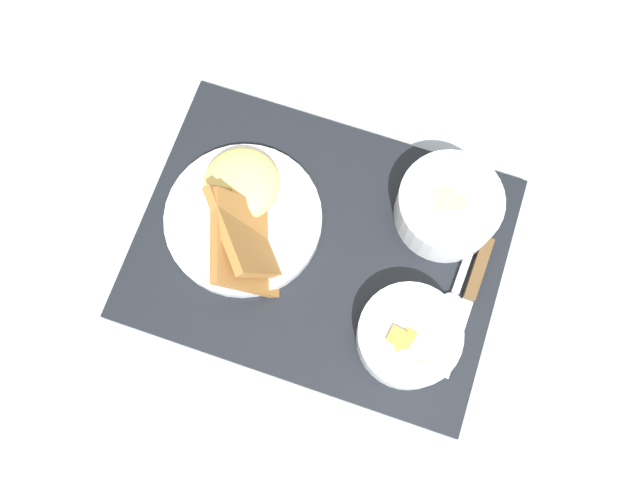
# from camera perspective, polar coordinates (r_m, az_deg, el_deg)

# --- Properties ---
(ground_plane) EXTENTS (4.00, 4.00, 0.00)m
(ground_plane) POSITION_cam_1_polar(r_m,az_deg,el_deg) (0.84, 0.00, -0.82)
(ground_plane) COLOR #99A3AD
(serving_tray) EXTENTS (0.46, 0.36, 0.01)m
(serving_tray) POSITION_cam_1_polar(r_m,az_deg,el_deg) (0.83, 0.00, -0.70)
(serving_tray) COLOR black
(serving_tray) RESTS_ON ground_plane
(bowl_salad) EXTENTS (0.12, 0.12, 0.05)m
(bowl_salad) POSITION_cam_1_polar(r_m,az_deg,el_deg) (0.78, 7.48, -8.01)
(bowl_salad) COLOR silver
(bowl_salad) RESTS_ON serving_tray
(bowl_soup) EXTENTS (0.12, 0.12, 0.06)m
(bowl_soup) POSITION_cam_1_polar(r_m,az_deg,el_deg) (0.82, 10.75, 2.83)
(bowl_soup) COLOR silver
(bowl_soup) RESTS_ON serving_tray
(plate_main) EXTENTS (0.19, 0.20, 0.10)m
(plate_main) POSITION_cam_1_polar(r_m,az_deg,el_deg) (0.82, -6.43, 2.16)
(plate_main) COLOR silver
(plate_main) RESTS_ON serving_tray
(knife) EXTENTS (0.02, 0.18, 0.01)m
(knife) POSITION_cam_1_polar(r_m,az_deg,el_deg) (0.83, 12.83, -3.52)
(knife) COLOR silver
(knife) RESTS_ON serving_tray
(spoon) EXTENTS (0.04, 0.13, 0.01)m
(spoon) POSITION_cam_1_polar(r_m,az_deg,el_deg) (0.82, 11.10, -4.96)
(spoon) COLOR silver
(spoon) RESTS_ON serving_tray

